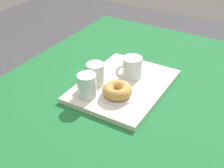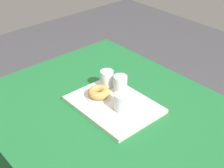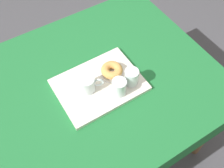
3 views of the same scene
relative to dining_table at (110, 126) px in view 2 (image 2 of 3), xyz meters
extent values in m
cube|color=#1E6B33|center=(0.00, 0.00, 0.09)|extent=(1.32, 1.08, 0.03)
cube|color=#1E6B33|center=(0.00, 0.54, 0.00)|extent=(1.32, 0.01, 0.14)
cube|color=#1E6B33|center=(-0.66, 0.00, 0.00)|extent=(0.01, 1.08, 0.14)
cylinder|color=brown|center=(-0.57, 0.45, -0.30)|extent=(0.06, 0.06, 0.75)
cube|color=silver|center=(-0.01, 0.04, 0.11)|extent=(0.44, 0.33, 0.02)
cylinder|color=silver|center=(0.05, 0.03, 0.17)|extent=(0.08, 0.08, 0.09)
cylinder|color=maroon|center=(0.05, 0.03, 0.16)|extent=(0.07, 0.07, 0.06)
torus|color=silver|center=(0.00, 0.06, 0.17)|extent=(0.06, 0.03, 0.06)
cylinder|color=silver|center=(-0.07, 0.13, 0.17)|extent=(0.07, 0.07, 0.09)
cylinder|color=silver|center=(-0.07, 0.13, 0.15)|extent=(0.06, 0.06, 0.04)
cylinder|color=silver|center=(-0.16, 0.12, 0.17)|extent=(0.07, 0.07, 0.09)
cylinder|color=silver|center=(-0.16, 0.12, 0.15)|extent=(0.06, 0.06, 0.05)
cylinder|color=white|center=(-0.11, 0.01, 0.13)|extent=(0.13, 0.13, 0.01)
torus|color=tan|center=(-0.11, 0.01, 0.15)|extent=(0.11, 0.11, 0.04)
camera|label=1|loc=(-0.94, -0.46, 0.80)|focal=49.21mm
camera|label=2|loc=(0.97, -0.84, 1.07)|focal=51.71mm
camera|label=3|loc=(0.34, 0.73, 1.23)|focal=42.06mm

